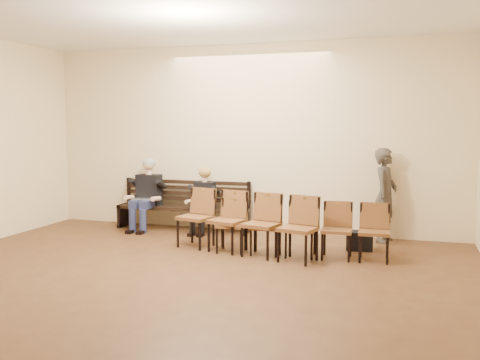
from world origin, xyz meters
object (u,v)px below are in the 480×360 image
(chair_row_front, at_px, (244,223))
(seated_man, at_px, (147,194))
(bench, at_px, (183,218))
(chair_row_back, at_px, (301,229))
(laptop, at_px, (143,200))
(water_bottle, at_px, (204,205))
(bag, at_px, (359,241))
(seated_woman, at_px, (203,204))
(passerby, at_px, (385,188))

(chair_row_front, bearing_deg, seated_man, 164.27)
(bench, relative_size, chair_row_back, 0.99)
(laptop, distance_m, chair_row_front, 2.68)
(water_bottle, xyz_separation_m, bag, (2.76, -0.26, -0.41))
(seated_woman, bearing_deg, water_bottle, -64.04)
(bench, height_order, water_bottle, water_bottle)
(seated_woman, height_order, laptop, seated_woman)
(chair_row_back, bearing_deg, passerby, 48.85)
(bench, xyz_separation_m, seated_man, (-0.69, -0.12, 0.45))
(water_bottle, relative_size, bag, 0.56)
(bag, distance_m, chair_row_back, 1.11)
(seated_man, height_order, seated_woman, seated_man)
(bench, relative_size, laptop, 7.73)
(laptop, bearing_deg, chair_row_front, -38.68)
(seated_woman, distance_m, chair_row_back, 2.43)
(chair_row_back, bearing_deg, seated_man, 156.45)
(water_bottle, distance_m, chair_row_back, 2.16)
(seated_man, distance_m, water_bottle, 1.34)
(bench, bearing_deg, bag, -11.44)
(seated_man, height_order, bag, seated_man)
(chair_row_back, bearing_deg, bag, 37.52)
(bench, relative_size, seated_woman, 2.41)
(seated_man, bearing_deg, laptop, -100.03)
(bag, height_order, passerby, passerby)
(passerby, distance_m, chair_row_back, 1.96)
(water_bottle, height_order, bag, water_bottle)
(water_bottle, distance_m, passerby, 3.19)
(chair_row_back, bearing_deg, bench, 149.26)
(water_bottle, bearing_deg, laptop, 172.34)
(bench, distance_m, laptop, 0.83)
(bench, xyz_separation_m, chair_row_front, (1.67, -1.47, 0.26))
(bench, distance_m, passerby, 3.80)
(seated_woman, bearing_deg, passerby, 3.85)
(passerby, bearing_deg, water_bottle, 113.20)
(laptop, height_order, water_bottle, laptop)
(chair_row_front, height_order, chair_row_back, chair_row_front)
(chair_row_front, bearing_deg, water_bottle, 149.31)
(seated_woman, distance_m, passerby, 3.30)
(seated_woman, relative_size, laptop, 3.21)
(seated_man, xyz_separation_m, seated_woman, (1.16, 0.00, -0.14))
(bench, bearing_deg, chair_row_front, -41.32)
(laptop, bearing_deg, seated_man, 68.47)
(bag, bearing_deg, chair_row_front, -155.37)
(chair_row_front, bearing_deg, laptop, 166.76)
(seated_woman, bearing_deg, seated_man, 180.00)
(seated_man, bearing_deg, bag, -7.88)
(seated_woman, xyz_separation_m, chair_row_back, (2.08, -1.25, -0.11))
(seated_woman, xyz_separation_m, passerby, (3.27, 0.22, 0.39))
(bench, xyz_separation_m, water_bottle, (0.61, -0.42, 0.34))
(seated_woman, distance_m, bag, 2.99)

